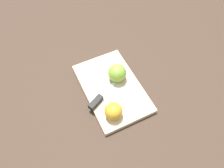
# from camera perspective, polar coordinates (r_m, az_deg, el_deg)

# --- Properties ---
(ground_plane) EXTENTS (4.00, 4.00, 0.00)m
(ground_plane) POSITION_cam_1_polar(r_m,az_deg,el_deg) (0.87, 0.00, -1.45)
(ground_plane) COLOR #38281E
(cutting_board) EXTENTS (0.35, 0.24, 0.02)m
(cutting_board) POSITION_cam_1_polar(r_m,az_deg,el_deg) (0.86, 0.00, -1.10)
(cutting_board) COLOR #D1B789
(cutting_board) RESTS_ON ground_plane
(apple_half_left) EXTENTS (0.06, 0.06, 0.06)m
(apple_half_left) POSITION_cam_1_polar(r_m,az_deg,el_deg) (0.77, 0.35, -7.09)
(apple_half_left) COLOR gold
(apple_half_left) RESTS_ON cutting_board
(apple_half_right) EXTENTS (0.07, 0.07, 0.07)m
(apple_half_right) POSITION_cam_1_polar(r_m,az_deg,el_deg) (0.85, 1.35, 2.89)
(apple_half_right) COLOR olive
(apple_half_right) RESTS_ON cutting_board
(knife) EXTENTS (0.10, 0.15, 0.02)m
(knife) POSITION_cam_1_polar(r_m,az_deg,el_deg) (0.82, -3.74, -4.25)
(knife) COLOR silver
(knife) RESTS_ON cutting_board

